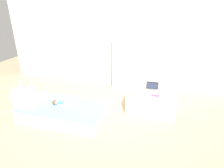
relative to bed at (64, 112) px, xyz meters
The scene contains 12 objects.
ground_plane 0.73m from the bed, 29.52° to the left, with size 10.00×10.00×0.02m, color tan.
back_wall 2.36m from the bed, 72.20° to the left, with size 6.40×0.05×2.70m, color silver.
bed is the anchor object (origin of this frame).
pillow 0.65m from the bed, behind, with size 0.32×0.63×0.06m, color silver.
doll 0.21m from the bed, behind, with size 0.39×0.16×0.10m.
nightstand 1.14m from the bed, 168.27° to the left, with size 0.37×0.37×0.40m, color white.
table_lamp 1.21m from the bed, 168.27° to the left, with size 0.10×0.10×0.22m.
wardrobe 2.06m from the bed, 62.31° to the left, with size 0.74×0.28×1.43m.
tv_stand 1.80m from the bed, 21.76° to the left, with size 0.99×0.49×0.46m, color silver.
tv_monitor 1.87m from the bed, 24.30° to the left, with size 0.24×0.10×0.21m.
rocking_horse_toy 1.40m from the bed, 21.60° to the left, with size 0.09×0.04×0.11m.
book_purple 1.85m from the bed, 17.70° to the left, with size 0.15×0.08×0.01m, color #8E51B2.
Camera 1 is at (1.18, -3.20, 2.13)m, focal length 30.00 mm.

